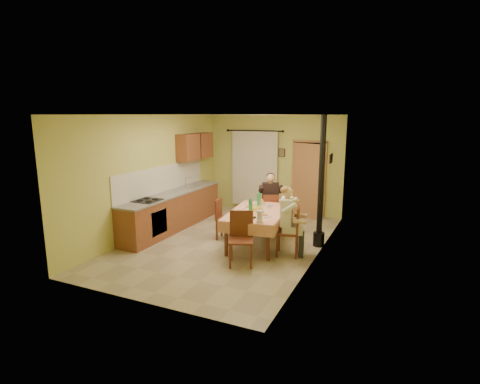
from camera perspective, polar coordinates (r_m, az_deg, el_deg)
The scene contains 17 objects.
floor at distance 8.46m, azimuth -1.84°, elevation -7.64°, with size 4.00×6.00×0.01m, color tan.
room_shell at distance 8.04m, azimuth -1.92°, elevation 4.70°, with size 4.04×6.04×2.82m.
kitchen_run at distance 9.48m, azimuth -10.09°, elevation -2.64°, with size 0.64×3.64×1.56m.
upper_cabinets at distance 10.38m, azimuth -6.84°, elevation 6.92°, with size 0.35×1.40×0.70m, color brown.
curtain at distance 10.96m, azimuth 2.22°, elevation 3.62°, with size 1.70×0.07×2.22m.
doorway at distance 10.51m, azimuth 10.24°, elevation 1.93°, with size 0.96×0.36×2.15m.
dining_table at distance 8.17m, azimuth 2.62°, elevation -5.54°, with size 1.37×2.03×0.76m.
tableware at distance 7.95m, azimuth 2.56°, elevation -2.69°, with size 0.84×1.57×0.33m.
chair_far at distance 9.23m, azimuth 4.61°, elevation -4.12°, with size 0.49×0.49×0.93m.
chair_near at distance 7.16m, azimuth 0.17°, elevation -8.78°, with size 0.58×0.58×1.01m.
chair_right at distance 7.67m, azimuth 7.36°, elevation -7.47°, with size 0.52×0.52×1.00m.
chair_left at distance 8.58m, azimuth -2.28°, elevation -5.32°, with size 0.42×0.42×0.93m.
man_far at distance 9.10m, azimuth 4.67°, elevation -0.52°, with size 0.65×0.60×1.39m.
man_right at distance 7.50m, azimuth 7.36°, elevation -3.22°, with size 0.54×0.63×1.39m.
stove_flue at distance 8.12m, azimuth 12.15°, elevation -1.18°, with size 0.24×0.24×2.80m.
picture_back at distance 10.70m, azimuth 6.37°, elevation 5.99°, with size 0.19×0.03×0.23m, color black.
picture_right at distance 8.56m, azimuth 13.71°, elevation 5.00°, with size 0.03×0.31×0.21m, color brown.
Camera 1 is at (3.53, -7.16, 2.79)m, focal length 28.00 mm.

